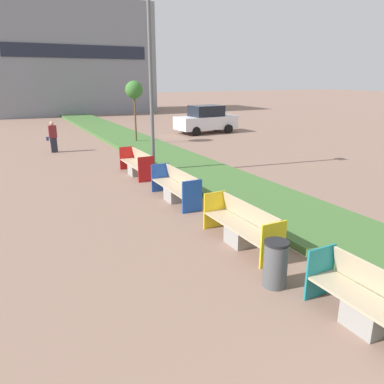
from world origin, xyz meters
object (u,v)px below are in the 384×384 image
street_lamp_post (151,72)px  bench_blue_frame (176,189)px  bench_teal_frame (369,306)px  bench_red_frame (137,165)px  parked_car_distant (206,120)px  litter_bin (275,264)px  pedestrian_walking (53,137)px  bench_yellow_frame (242,229)px  sapling_tree_far (134,91)px

street_lamp_post → bench_blue_frame: bearing=-100.1°
bench_teal_frame → bench_red_frame: 10.60m
parked_car_distant → litter_bin: bearing=-118.7°
bench_teal_frame → bench_blue_frame: bearing=90.0°
bench_blue_frame → pedestrian_walking: 10.23m
bench_red_frame → bench_blue_frame: bearing=-90.0°
bench_yellow_frame → bench_blue_frame: bearing=90.0°
bench_blue_frame → sapling_tree_far: size_ratio=0.68×
bench_blue_frame → bench_red_frame: size_ratio=1.04×
street_lamp_post → bench_teal_frame: bearing=-93.4°
litter_bin → sapling_tree_far: size_ratio=0.25×
bench_yellow_frame → pedestrian_walking: pedestrian_walking is taller
bench_teal_frame → bench_yellow_frame: same height
pedestrian_walking → parked_car_distant: size_ratio=0.37×
bench_yellow_frame → street_lamp_post: street_lamp_post is taller
bench_yellow_frame → bench_red_frame: 7.20m
bench_yellow_frame → sapling_tree_far: size_ratio=0.67×
bench_yellow_frame → sapling_tree_far: sapling_tree_far is taller
litter_bin → parked_car_distant: (8.59, 17.84, 0.47)m
sapling_tree_far → pedestrian_walking: (-4.57, -0.46, -2.19)m
bench_yellow_frame → litter_bin: 1.85m
sapling_tree_far → bench_red_frame: bearing=-108.9°
bench_yellow_frame → bench_red_frame: bearing=90.0°
bench_yellow_frame → bench_blue_frame: 3.58m
bench_blue_frame → bench_red_frame: same height
street_lamp_post → sapling_tree_far: size_ratio=1.99×
sapling_tree_far → street_lamp_post: bearing=-103.8°
litter_bin → sapling_tree_far: sapling_tree_far is taller
bench_teal_frame → bench_yellow_frame: bearing=89.9°
bench_red_frame → pedestrian_walking: pedestrian_walking is taller
bench_yellow_frame → street_lamp_post: (0.61, 6.99, 3.51)m
bench_yellow_frame → bench_red_frame: same height
sapling_tree_far → pedestrian_walking: 5.09m
bench_blue_frame → sapling_tree_far: sapling_tree_far is taller
parked_car_distant → bench_blue_frame: bearing=-126.0°
parked_car_distant → bench_red_frame: bearing=-135.5°
bench_teal_frame → street_lamp_post: street_lamp_post is taller
pedestrian_walking → parked_car_distant: parked_car_distant is taller
bench_blue_frame → litter_bin: 5.39m
bench_blue_frame → pedestrian_walking: bearing=102.7°
litter_bin → pedestrian_walking: bearing=96.5°
bench_yellow_frame → parked_car_distant: (8.09, 16.06, 0.54)m
bench_red_frame → pedestrian_walking: (-2.24, 6.35, 0.42)m
bench_yellow_frame → street_lamp_post: size_ratio=0.34×
bench_teal_frame → pedestrian_walking: size_ratio=1.28×
bench_red_frame → parked_car_distant: (8.10, 8.85, 0.54)m
sapling_tree_far → pedestrian_walking: size_ratio=2.24×
bench_yellow_frame → pedestrian_walking: 13.74m
bench_teal_frame → bench_blue_frame: same height
bench_yellow_frame → sapling_tree_far: (2.33, 14.01, 2.60)m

